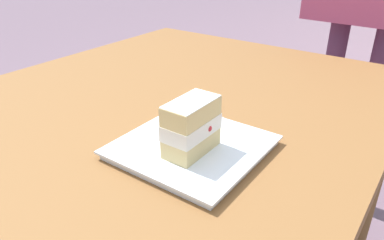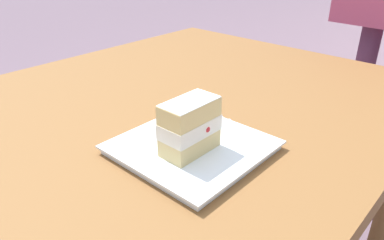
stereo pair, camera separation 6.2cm
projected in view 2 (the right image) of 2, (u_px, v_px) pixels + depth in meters
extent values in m
cylinder|color=brown|center=(193.00, 118.00, 1.63)|extent=(0.07, 0.07, 0.69)
cube|color=brown|center=(178.00, 105.00, 0.87)|extent=(1.15, 0.95, 0.04)
cube|color=white|center=(192.00, 148.00, 0.65)|extent=(0.23, 0.23, 0.01)
cube|color=white|center=(192.00, 144.00, 0.64)|extent=(0.24, 0.24, 0.00)
cube|color=#E0C17A|center=(190.00, 142.00, 0.61)|extent=(0.10, 0.05, 0.03)
cube|color=white|center=(190.00, 127.00, 0.60)|extent=(0.10, 0.06, 0.03)
sphere|color=red|center=(207.00, 129.00, 0.59)|extent=(0.01, 0.01, 0.01)
sphere|color=red|center=(179.00, 125.00, 0.62)|extent=(0.02, 0.02, 0.02)
cube|color=#E0C17A|center=(190.00, 111.00, 0.59)|extent=(0.10, 0.05, 0.03)
cube|color=white|center=(190.00, 101.00, 0.58)|extent=(0.10, 0.05, 0.00)
cylinder|color=silver|center=(212.00, 107.00, 0.81)|extent=(0.08, 0.13, 0.01)
cube|color=silver|center=(227.00, 124.00, 0.73)|extent=(0.04, 0.04, 0.01)
cylinder|color=#5D3049|center=(352.00, 120.00, 1.49)|extent=(0.07, 0.07, 0.79)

